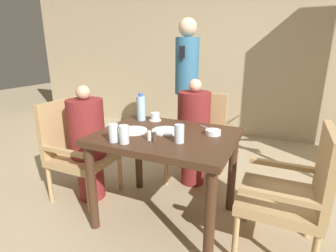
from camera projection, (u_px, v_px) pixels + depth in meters
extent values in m
plane|color=tan|center=(166.00, 217.00, 2.24)|extent=(16.00, 16.00, 0.00)
cube|color=tan|center=(235.00, 47.00, 4.04)|extent=(8.00, 0.06, 2.80)
cube|color=#422819|center=(166.00, 137.00, 2.03)|extent=(1.05, 0.82, 0.05)
cylinder|color=#422819|center=(92.00, 188.00, 2.02)|extent=(0.07, 0.07, 0.70)
cylinder|color=#422819|center=(210.00, 220.00, 1.65)|extent=(0.07, 0.07, 0.70)
cylinder|color=#422819|center=(139.00, 155.00, 2.63)|extent=(0.07, 0.07, 0.70)
cylinder|color=#422819|center=(232.00, 173.00, 2.25)|extent=(0.07, 0.07, 0.70)
cube|color=tan|center=(84.00, 158.00, 2.46)|extent=(0.52, 0.52, 0.07)
cube|color=tan|center=(62.00, 126.00, 2.47)|extent=(0.05, 0.52, 0.49)
cube|color=tan|center=(100.00, 135.00, 2.62)|extent=(0.47, 0.04, 0.04)
cube|color=tan|center=(63.00, 151.00, 2.21)|extent=(0.47, 0.04, 0.04)
cylinder|color=tan|center=(120.00, 173.00, 2.63)|extent=(0.04, 0.04, 0.36)
cylinder|color=tan|center=(89.00, 195.00, 2.23)|extent=(0.04, 0.04, 0.36)
cylinder|color=tan|center=(84.00, 165.00, 2.81)|extent=(0.04, 0.04, 0.36)
cylinder|color=tan|center=(50.00, 184.00, 2.41)|extent=(0.04, 0.04, 0.36)
cylinder|color=maroon|center=(91.00, 176.00, 2.49)|extent=(0.24, 0.24, 0.43)
cylinder|color=maroon|center=(87.00, 128.00, 2.35)|extent=(0.32, 0.32, 0.53)
sphere|color=tan|center=(83.00, 92.00, 2.26)|extent=(0.12, 0.12, 0.12)
cube|color=tan|center=(195.00, 146.00, 2.76)|extent=(0.52, 0.52, 0.07)
cube|color=tan|center=(203.00, 115.00, 2.89)|extent=(0.52, 0.05, 0.49)
cube|color=tan|center=(218.00, 135.00, 2.62)|extent=(0.04, 0.47, 0.04)
cube|color=tan|center=(174.00, 129.00, 2.81)|extent=(0.04, 0.47, 0.04)
cylinder|color=tan|center=(209.00, 178.00, 2.53)|extent=(0.04, 0.04, 0.36)
cylinder|color=tan|center=(166.00, 169.00, 2.71)|extent=(0.04, 0.04, 0.36)
cylinder|color=tan|center=(221.00, 160.00, 2.93)|extent=(0.04, 0.04, 0.36)
cylinder|color=tan|center=(182.00, 153.00, 3.11)|extent=(0.04, 0.04, 0.36)
cylinder|color=maroon|center=(193.00, 164.00, 2.76)|extent=(0.24, 0.24, 0.43)
cylinder|color=maroon|center=(194.00, 119.00, 2.62)|extent=(0.32, 0.32, 0.55)
sphere|color=beige|center=(195.00, 85.00, 2.52)|extent=(0.13, 0.13, 0.13)
cube|color=tan|center=(278.00, 200.00, 1.79)|extent=(0.52, 0.52, 0.07)
cube|color=tan|center=(326.00, 168.00, 1.61)|extent=(0.05, 0.52, 0.49)
cube|color=tan|center=(279.00, 197.00, 1.53)|extent=(0.47, 0.04, 0.04)
cube|color=tan|center=(282.00, 165.00, 1.95)|extent=(0.47, 0.04, 0.04)
cylinder|color=tan|center=(235.00, 237.00, 1.74)|extent=(0.04, 0.04, 0.36)
cylinder|color=tan|center=(246.00, 202.00, 2.14)|extent=(0.04, 0.04, 0.36)
cylinder|color=tan|center=(309.00, 216.00, 1.96)|extent=(0.04, 0.04, 0.36)
cylinder|color=#2D2D33|center=(186.00, 124.00, 3.50)|extent=(0.23, 0.23, 0.81)
cylinder|color=teal|center=(187.00, 66.00, 3.28)|extent=(0.29, 0.29, 0.69)
sphere|color=beige|center=(188.00, 27.00, 3.15)|extent=(0.23, 0.23, 0.23)
cube|color=black|center=(182.00, 52.00, 3.08)|extent=(0.07, 0.01, 0.14)
cylinder|color=white|center=(132.00, 131.00, 2.07)|extent=(0.24, 0.24, 0.01)
cylinder|color=white|center=(166.00, 131.00, 2.07)|extent=(0.24, 0.24, 0.01)
cylinder|color=white|center=(155.00, 120.00, 2.38)|extent=(0.11, 0.11, 0.01)
cylinder|color=white|center=(155.00, 116.00, 2.37)|extent=(0.08, 0.08, 0.06)
cylinder|color=white|center=(213.00, 132.00, 1.99)|extent=(0.12, 0.12, 0.04)
cylinder|color=#A3C6DB|center=(141.00, 108.00, 2.36)|extent=(0.08, 0.08, 0.22)
cylinder|color=#3359B2|center=(141.00, 95.00, 2.33)|extent=(0.04, 0.04, 0.02)
cylinder|color=silver|center=(114.00, 133.00, 1.83)|extent=(0.07, 0.07, 0.13)
cylinder|color=silver|center=(179.00, 134.00, 1.81)|extent=(0.07, 0.07, 0.13)
cylinder|color=silver|center=(124.00, 134.00, 1.80)|extent=(0.07, 0.07, 0.13)
cylinder|color=white|center=(149.00, 136.00, 1.86)|extent=(0.03, 0.03, 0.07)
cylinder|color=#4C3D2D|center=(154.00, 137.00, 1.85)|extent=(0.03, 0.03, 0.07)
cube|color=silver|center=(207.00, 128.00, 2.15)|extent=(0.14, 0.10, 0.00)
cube|color=silver|center=(214.00, 131.00, 2.08)|extent=(0.04, 0.04, 0.00)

